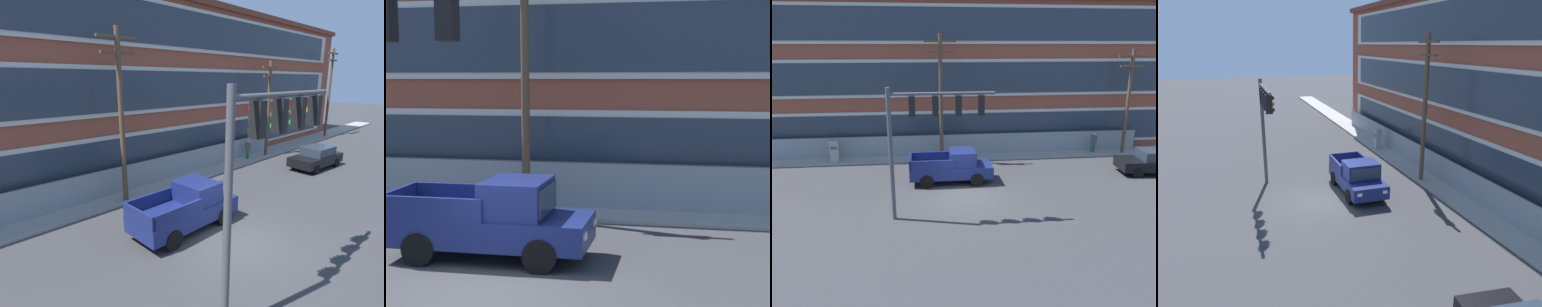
% 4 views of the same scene
% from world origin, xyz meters
% --- Properties ---
extents(ground_plane, '(160.00, 160.00, 0.00)m').
position_xyz_m(ground_plane, '(0.00, 0.00, 0.00)').
color(ground_plane, '#38383A').
extents(sidewalk_building_side, '(80.00, 2.01, 0.16)m').
position_xyz_m(sidewalk_building_side, '(0.00, 7.33, 0.08)').
color(sidewalk_building_side, '#9E9B93').
rests_on(sidewalk_building_side, ground).
extents(brick_mill_building, '(47.67, 9.21, 11.46)m').
position_xyz_m(brick_mill_building, '(4.33, 12.65, 5.74)').
color(brick_mill_building, brown).
rests_on(brick_mill_building, ground).
extents(chain_link_fence, '(31.93, 0.06, 1.68)m').
position_xyz_m(chain_link_fence, '(-1.73, 7.73, 0.86)').
color(chain_link_fence, gray).
rests_on(chain_link_fence, ground).
extents(pickup_truck_navy, '(4.98, 2.06, 1.99)m').
position_xyz_m(pickup_truck_navy, '(-0.51, 2.38, 0.94)').
color(pickup_truck_navy, navy).
rests_on(pickup_truck_navy, ground).
extents(utility_pole_near_corner, '(2.13, 0.26, 8.75)m').
position_xyz_m(utility_pole_near_corner, '(-0.91, 6.64, 4.79)').
color(utility_pole_near_corner, brown).
rests_on(utility_pole_near_corner, ground).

